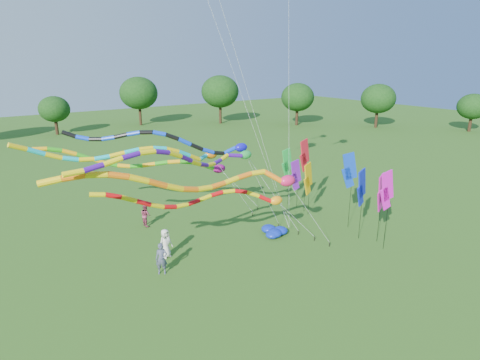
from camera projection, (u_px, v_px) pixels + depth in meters
ground at (303, 266)px, 22.85m from camera, size 160.00×160.00×0.00m
tree_ring at (348, 171)px, 21.99m from camera, size 113.78×115.30×9.67m
tube_kite_red at (216, 199)px, 22.32m from camera, size 12.99×2.02×5.84m
tube_kite_orange at (216, 181)px, 19.61m from camera, size 15.47×1.15×7.63m
tube_kite_purple at (197, 159)px, 20.07m from camera, size 14.03×4.29×8.23m
tube_kite_blue at (180, 143)px, 23.07m from camera, size 12.74×5.36×8.11m
tube_kite_cyan at (151, 154)px, 23.72m from camera, size 14.92×1.13×7.92m
tube_kite_green at (157, 163)px, 28.12m from camera, size 14.28×4.84×6.55m
banner_pole_violet at (296, 175)px, 31.04m from camera, size 1.16×0.09×3.95m
banner_pole_green at (287, 164)px, 31.55m from camera, size 1.16×0.14×4.67m
banner_pole_magenta_a at (387, 191)px, 23.69m from camera, size 1.16×0.19×5.13m
banner_pole_blue_a at (361, 188)px, 25.18m from camera, size 1.15×0.35×4.83m
banner_pole_magenta_b at (381, 193)px, 24.77m from camera, size 1.12×0.45×4.65m
banner_pole_red at (305, 156)px, 29.60m from camera, size 1.16×0.28×5.75m
banner_pole_blue_b at (349, 171)px, 26.89m from camera, size 1.10×0.54×5.41m
banner_pole_orange at (308, 179)px, 29.46m from camera, size 1.14×0.38×4.12m
blue_nylon_heap at (275, 232)px, 26.72m from camera, size 1.56×1.46×0.54m
person_a at (165, 243)px, 23.65m from camera, size 0.97×0.74×1.77m
person_b at (161, 259)px, 21.80m from camera, size 0.78×0.70×1.78m
person_c at (146, 215)px, 28.15m from camera, size 0.69×0.84×1.61m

